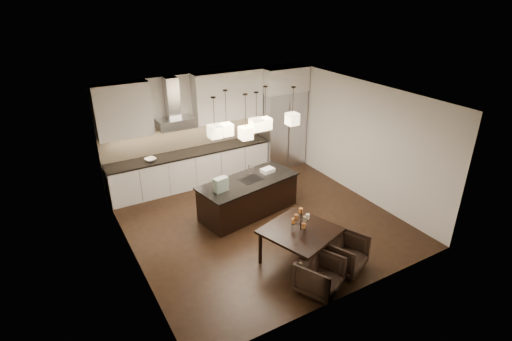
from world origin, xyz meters
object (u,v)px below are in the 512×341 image
refrigerator (282,129)px  island_body (248,197)px  dining_table (299,246)px  armchair_left (320,275)px  armchair_right (344,253)px

refrigerator → island_body: refrigerator is taller
dining_table → refrigerator: bearing=43.2°
armchair_left → armchair_right: 0.80m
island_body → dining_table: size_ratio=1.86×
armchair_left → armchair_right: armchair_right is taller
island_body → armchair_right: (0.54, -2.62, -0.06)m
dining_table → armchair_right: (0.61, -0.56, -0.03)m
armchair_left → island_body: bearing=59.9°
dining_table → armchair_left: (-0.16, -0.80, -0.04)m
island_body → armchair_left: island_body is taller
dining_table → armchair_right: bearing=-60.2°
refrigerator → island_body: 2.96m
island_body → armchair_right: island_body is taller
dining_table → armchair_right: dining_table is taller
armchair_right → refrigerator: bearing=47.2°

